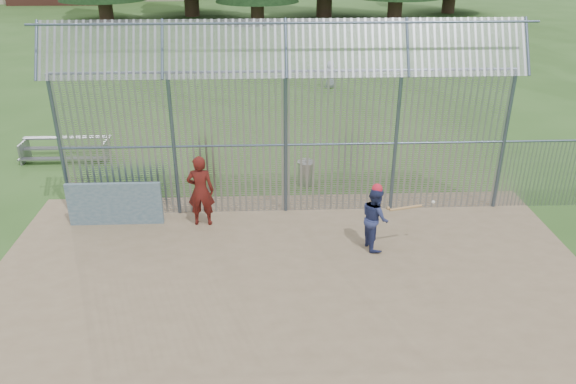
{
  "coord_description": "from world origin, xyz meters",
  "views": [
    {
      "loc": [
        -0.55,
        -10.72,
        7.31
      ],
      "look_at": [
        0.0,
        2.0,
        1.3
      ],
      "focal_mm": 35.0,
      "sensor_mm": 36.0,
      "label": 1
    }
  ],
  "objects_px": {
    "dugout_wall": "(115,204)",
    "onlooker": "(201,191)",
    "bleacher": "(66,149)",
    "trash_can": "(306,172)",
    "batter": "(375,218)"
  },
  "relations": [
    {
      "from": "dugout_wall",
      "to": "trash_can",
      "type": "relative_size",
      "value": 3.05
    },
    {
      "from": "onlooker",
      "to": "trash_can",
      "type": "distance_m",
      "value": 3.99
    },
    {
      "from": "batter",
      "to": "onlooker",
      "type": "height_order",
      "value": "onlooker"
    },
    {
      "from": "trash_can",
      "to": "bleacher",
      "type": "distance_m",
      "value": 8.46
    },
    {
      "from": "batter",
      "to": "trash_can",
      "type": "distance_m",
      "value": 4.24
    },
    {
      "from": "trash_can",
      "to": "dugout_wall",
      "type": "bearing_deg",
      "value": -155.08
    },
    {
      "from": "dugout_wall",
      "to": "batter",
      "type": "bearing_deg",
      "value": -12.6
    },
    {
      "from": "dugout_wall",
      "to": "trash_can",
      "type": "height_order",
      "value": "dugout_wall"
    },
    {
      "from": "batter",
      "to": "bleacher",
      "type": "bearing_deg",
      "value": 45.38
    },
    {
      "from": "onlooker",
      "to": "batter",
      "type": "bearing_deg",
      "value": 163.96
    },
    {
      "from": "trash_can",
      "to": "bleacher",
      "type": "bearing_deg",
      "value": 164.12
    },
    {
      "from": "bleacher",
      "to": "dugout_wall",
      "type": "bearing_deg",
      "value": -59.39
    },
    {
      "from": "onlooker",
      "to": "trash_can",
      "type": "height_order",
      "value": "onlooker"
    },
    {
      "from": "dugout_wall",
      "to": "bleacher",
      "type": "bearing_deg",
      "value": 120.61
    },
    {
      "from": "dugout_wall",
      "to": "onlooker",
      "type": "relative_size",
      "value": 1.27
    }
  ]
}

